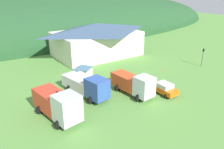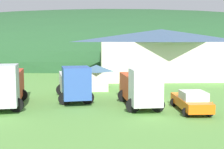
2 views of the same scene
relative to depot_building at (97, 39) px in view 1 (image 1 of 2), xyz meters
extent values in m
plane|color=#5B9342|center=(-3.15, -18.59, -3.69)|extent=(200.00, 200.00, 0.00)
ellipsoid|color=#234C28|center=(-3.15, 36.81, -3.69)|extent=(165.86, 60.00, 27.00)
cube|color=silver|center=(0.00, 0.00, -1.04)|extent=(17.66, 11.71, 5.31)
pyramid|color=#3D5675|center=(0.00, 0.00, 2.54)|extent=(19.07, 12.65, 1.86)
cube|color=beige|center=(-9.47, -11.30, -2.64)|extent=(2.59, 2.08, 2.11)
pyramid|color=#42667F|center=(-9.47, -11.30, -1.22)|extent=(2.79, 2.24, 0.74)
cube|color=silver|center=(-16.69, -21.49, -1.58)|extent=(2.91, 2.92, 3.12)
cube|color=black|center=(-16.67, -21.62, -0.90)|extent=(1.67, 2.23, 1.00)
cube|color=red|center=(-17.25, -17.92, -1.98)|extent=(3.25, 5.02, 2.33)
cylinder|color=black|center=(-15.58, -21.32, -3.14)|extent=(1.10, 0.30, 1.10)
cylinder|color=black|center=(-17.80, -21.67, -3.14)|extent=(1.10, 0.30, 1.10)
cylinder|color=black|center=(-16.25, -17.06, -3.14)|extent=(1.10, 0.30, 1.10)
cylinder|color=black|center=(-18.47, -17.41, -3.14)|extent=(1.10, 0.30, 1.10)
cube|color=#3356AD|center=(-11.16, -18.65, -1.79)|extent=(2.73, 3.17, 2.70)
cube|color=black|center=(-11.14, -18.79, -1.20)|extent=(1.59, 2.43, 0.86)
cube|color=silver|center=(-11.87, -14.56, -2.29)|extent=(3.18, 5.80, 1.71)
cylinder|color=black|center=(-10.18, -18.48, -3.14)|extent=(1.10, 0.30, 1.10)
cylinder|color=black|center=(-12.14, -18.82, -3.14)|extent=(1.10, 0.30, 1.10)
cylinder|color=black|center=(-11.03, -13.58, -3.14)|extent=(1.10, 0.30, 1.10)
cylinder|color=black|center=(-12.98, -13.91, -3.14)|extent=(1.10, 0.30, 1.10)
cube|color=white|center=(-5.67, -21.82, -1.76)|extent=(2.41, 2.45, 2.77)
cube|color=black|center=(-5.66, -21.93, -1.15)|extent=(1.35, 1.92, 0.89)
cube|color=#E04C23|center=(-5.95, -18.33, -2.14)|extent=(2.61, 4.88, 2.00)
cylinder|color=black|center=(-4.70, -21.74, -3.14)|extent=(1.10, 0.30, 1.10)
cylinder|color=black|center=(-6.63, -21.89, -3.14)|extent=(1.10, 0.30, 1.10)
cylinder|color=black|center=(-5.04, -17.55, -3.14)|extent=(1.10, 0.30, 1.10)
cylinder|color=black|center=(-6.97, -17.70, -3.14)|extent=(1.10, 0.30, 1.10)
cube|color=orange|center=(-2.07, -21.59, -3.00)|extent=(1.92, 5.23, 0.70)
cube|color=silver|center=(-2.07, -22.22, -2.34)|extent=(1.76, 2.10, 0.62)
cylinder|color=black|center=(-1.23, -23.37, -3.35)|extent=(0.68, 0.24, 0.68)
cylinder|color=black|center=(-2.89, -23.37, -3.35)|extent=(0.68, 0.24, 0.68)
cylinder|color=black|center=(-1.24, -19.81, -3.35)|extent=(0.68, 0.24, 0.68)
cylinder|color=black|center=(-2.90, -19.82, -3.35)|extent=(0.68, 0.24, 0.68)
cylinder|color=#4C4C51|center=(-17.16, -20.14, -2.11)|extent=(0.12, 0.12, 3.17)
cube|color=black|center=(-17.16, -20.14, -0.25)|extent=(0.20, 0.24, 0.55)
sphere|color=green|center=(-17.16, -20.01, -0.25)|extent=(0.14, 0.14, 0.14)
cylinder|color=#4C4C51|center=(12.72, -18.16, -2.18)|extent=(0.12, 0.12, 3.02)
cube|color=black|center=(12.72, -18.16, -0.40)|extent=(0.20, 0.24, 0.55)
sphere|color=green|center=(12.72, -18.03, -0.40)|extent=(0.14, 0.14, 0.14)
cone|color=orange|center=(4.53, -15.82, -3.69)|extent=(0.36, 0.36, 0.59)
cone|color=orange|center=(0.66, -18.99, -3.69)|extent=(0.36, 0.36, 0.49)
camera|label=1|loc=(-24.58, -41.52, 10.77)|focal=35.33mm
camera|label=2|loc=(-9.27, -44.76, 1.77)|focal=49.09mm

